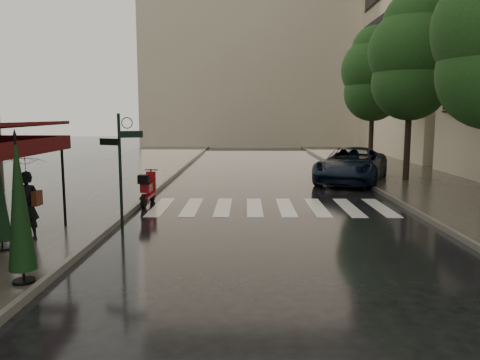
{
  "coord_description": "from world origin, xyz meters",
  "views": [
    {
      "loc": [
        2.17,
        -9.37,
        3.04
      ],
      "look_at": [
        2.01,
        2.52,
        1.4
      ],
      "focal_mm": 35.0,
      "sensor_mm": 36.0,
      "label": 1
    }
  ],
  "objects_px": {
    "scooter": "(148,190)",
    "parked_car": "(351,165)",
    "parasol_front": "(19,203)",
    "pedestrian_with_umbrella": "(25,172)"
  },
  "relations": [
    {
      "from": "parked_car",
      "to": "parasol_front",
      "type": "height_order",
      "value": "parasol_front"
    },
    {
      "from": "parasol_front",
      "to": "pedestrian_with_umbrella",
      "type": "bearing_deg",
      "value": 113.31
    },
    {
      "from": "scooter",
      "to": "parked_car",
      "type": "relative_size",
      "value": 0.31
    },
    {
      "from": "pedestrian_with_umbrella",
      "to": "scooter",
      "type": "bearing_deg",
      "value": 73.65
    },
    {
      "from": "pedestrian_with_umbrella",
      "to": "parked_car",
      "type": "height_order",
      "value": "pedestrian_with_umbrella"
    },
    {
      "from": "pedestrian_with_umbrella",
      "to": "parasol_front",
      "type": "bearing_deg",
      "value": -63.35
    },
    {
      "from": "scooter",
      "to": "parasol_front",
      "type": "bearing_deg",
      "value": -92.5
    },
    {
      "from": "scooter",
      "to": "parasol_front",
      "type": "relative_size",
      "value": 0.66
    },
    {
      "from": "parasol_front",
      "to": "parked_car",
      "type": "bearing_deg",
      "value": 57.09
    },
    {
      "from": "parked_car",
      "to": "parasol_front",
      "type": "bearing_deg",
      "value": -100.64
    }
  ]
}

